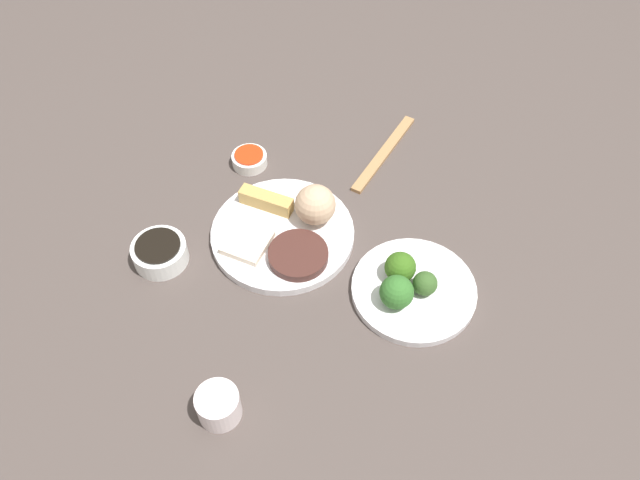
# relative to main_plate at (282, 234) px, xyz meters

# --- Properties ---
(tabletop) EXTENTS (2.20, 2.20, 0.02)m
(tabletop) POSITION_rel_main_plate_xyz_m (-0.02, -0.00, -0.02)
(tabletop) COLOR #4B403C
(tabletop) RESTS_ON ground
(main_plate) EXTENTS (0.25, 0.25, 0.02)m
(main_plate) POSITION_rel_main_plate_xyz_m (0.00, 0.00, 0.00)
(main_plate) COLOR white
(main_plate) RESTS_ON tabletop
(rice_scoop) EXTENTS (0.07, 0.07, 0.07)m
(rice_scoop) POSITION_rel_main_plate_xyz_m (0.03, -0.06, 0.04)
(rice_scoop) COLOR tan
(rice_scoop) RESTS_ON main_plate
(spring_roll) EXTENTS (0.06, 0.10, 0.03)m
(spring_roll) POSITION_rel_main_plate_xyz_m (0.06, 0.03, 0.02)
(spring_roll) COLOR tan
(spring_roll) RESTS_ON main_plate
(crab_rangoon_wonton) EXTENTS (0.10, 0.10, 0.01)m
(crab_rangoon_wonton) POSITION_rel_main_plate_xyz_m (-0.03, 0.06, 0.01)
(crab_rangoon_wonton) COLOR beige
(crab_rangoon_wonton) RESTS_ON main_plate
(stir_fry_heap) EXTENTS (0.10, 0.10, 0.02)m
(stir_fry_heap) POSITION_rel_main_plate_xyz_m (-0.06, -0.03, 0.02)
(stir_fry_heap) COLOR #44241E
(stir_fry_heap) RESTS_ON main_plate
(broccoli_plate) EXTENTS (0.21, 0.21, 0.01)m
(broccoli_plate) POSITION_rel_main_plate_xyz_m (-0.12, -0.22, -0.00)
(broccoli_plate) COLOR white
(broccoli_plate) RESTS_ON tabletop
(broccoli_floret_0) EXTENTS (0.04, 0.04, 0.04)m
(broccoli_floret_0) POSITION_rel_main_plate_xyz_m (-0.12, -0.24, 0.03)
(broccoli_floret_0) COLOR #375A26
(broccoli_floret_0) RESTS_ON broccoli_plate
(broccoli_floret_1) EXTENTS (0.05, 0.05, 0.05)m
(broccoli_floret_1) POSITION_rel_main_plate_xyz_m (-0.10, -0.20, 0.03)
(broccoli_floret_1) COLOR #37641A
(broccoli_floret_1) RESTS_ON broccoli_plate
(broccoli_floret_2) EXTENTS (0.06, 0.06, 0.06)m
(broccoli_floret_2) POSITION_rel_main_plate_xyz_m (-0.15, -0.19, 0.03)
(broccoli_floret_2) COLOR #336C29
(broccoli_floret_2) RESTS_ON broccoli_plate
(soy_sauce_bowl) EXTENTS (0.09, 0.09, 0.04)m
(soy_sauce_bowl) POSITION_rel_main_plate_xyz_m (-0.05, 0.21, 0.01)
(soy_sauce_bowl) COLOR white
(soy_sauce_bowl) RESTS_ON tabletop
(soy_sauce_bowl_liquid) EXTENTS (0.08, 0.08, 0.00)m
(soy_sauce_bowl_liquid) POSITION_rel_main_plate_xyz_m (-0.05, 0.21, 0.03)
(soy_sauce_bowl_liquid) COLOR black
(soy_sauce_bowl_liquid) RESTS_ON soy_sauce_bowl
(sauce_ramekin_sweet_and_sour) EXTENTS (0.07, 0.07, 0.02)m
(sauce_ramekin_sweet_and_sour) POSITION_rel_main_plate_xyz_m (0.18, 0.07, 0.00)
(sauce_ramekin_sweet_and_sour) COLOR white
(sauce_ramekin_sweet_and_sour) RESTS_ON tabletop
(sauce_ramekin_sweet_and_sour_liquid) EXTENTS (0.06, 0.06, 0.00)m
(sauce_ramekin_sweet_and_sour_liquid) POSITION_rel_main_plate_xyz_m (0.18, 0.07, 0.02)
(sauce_ramekin_sweet_and_sour_liquid) COLOR red
(sauce_ramekin_sweet_and_sour_liquid) RESTS_ON sauce_ramekin_sweet_and_sour
(teacup) EXTENTS (0.06, 0.06, 0.05)m
(teacup) POSITION_rel_main_plate_xyz_m (-0.33, 0.08, 0.02)
(teacup) COLOR white
(teacup) RESTS_ON tabletop
(chopsticks_pair) EXTENTS (0.21, 0.14, 0.01)m
(chopsticks_pair) POSITION_rel_main_plate_xyz_m (0.21, -0.19, -0.00)
(chopsticks_pair) COLOR #AC7E4E
(chopsticks_pair) RESTS_ON tabletop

